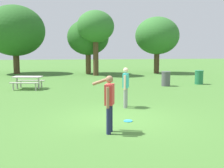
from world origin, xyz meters
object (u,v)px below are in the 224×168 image
object	(u,v)px
person_thrower	(126,85)
person_catcher	(109,100)
trash_can_beside_table	(166,79)
tree_tall_left	(15,31)
tree_far_right	(96,27)
frisbee	(128,121)
picnic_table_near	(28,80)
tree_broad_center	(88,38)
trash_can_further_along	(199,77)
tree_slender_mid	(157,36)

from	to	relation	value
person_thrower	person_catcher	world-z (taller)	same
trash_can_beside_table	tree_tall_left	distance (m)	16.46
person_thrower	tree_far_right	distance (m)	14.57
frisbee	tree_tall_left	world-z (taller)	tree_tall_left
person_catcher	picnic_table_near	size ratio (longest dim) A/B	0.84
frisbee	person_catcher	bearing A→B (deg)	-125.67
picnic_table_near	tree_tall_left	distance (m)	12.12
tree_tall_left	tree_far_right	world-z (taller)	tree_tall_left
trash_can_beside_table	tree_far_right	size ratio (longest dim) A/B	0.16
person_thrower	trash_can_beside_table	xyz separation A→B (m)	(4.01, 6.06, -0.46)
frisbee	tree_broad_center	world-z (taller)	tree_broad_center
person_catcher	trash_can_beside_table	size ratio (longest dim) A/B	1.71
trash_can_beside_table	tree_broad_center	bearing A→B (deg)	112.96
trash_can_further_along	tree_slender_mid	distance (m)	9.63
frisbee	trash_can_beside_table	world-z (taller)	trash_can_beside_table
person_catcher	frisbee	distance (m)	1.68
tree_slender_mid	trash_can_beside_table	bearing A→B (deg)	-105.16
tree_tall_left	person_catcher	bearing A→B (deg)	-73.38
person_catcher	tree_far_right	size ratio (longest dim) A/B	0.28
trash_can_beside_table	tree_far_right	distance (m)	9.75
person_catcher	tree_far_right	xyz separation A→B (m)	(1.44, 17.44, 3.45)
person_thrower	tree_broad_center	xyz separation A→B (m)	(-0.29, 16.20, 2.63)
picnic_table_near	tree_slender_mid	distance (m)	15.16
tree_slender_mid	person_catcher	bearing A→B (deg)	-112.37
frisbee	tree_tall_left	distance (m)	21.16
person_thrower	picnic_table_near	size ratio (longest dim) A/B	0.84
person_thrower	frisbee	bearing A→B (deg)	-100.01
frisbee	tree_slender_mid	bearing A→B (deg)	68.58
tree_slender_mid	person_thrower	bearing A→B (deg)	-112.88
person_catcher	trash_can_beside_table	xyz separation A→B (m)	(5.20, 9.35, -0.48)
picnic_table_near	frisbee	bearing A→B (deg)	-62.31
person_catcher	picnic_table_near	distance (m)	10.06
frisbee	tree_tall_left	xyz separation A→B (m)	(-6.97, 19.53, 4.20)
trash_can_further_along	tree_far_right	world-z (taller)	tree_far_right
person_catcher	tree_tall_left	xyz separation A→B (m)	(-6.16, 20.66, 3.26)
tree_slender_mid	tree_broad_center	bearing A→B (deg)	175.56
person_thrower	picnic_table_near	xyz separation A→B (m)	(-4.73, 6.12, -0.38)
tree_tall_left	trash_can_beside_table	bearing A→B (deg)	-44.85
tree_broad_center	tree_far_right	world-z (taller)	tree_far_right
frisbee	tree_tall_left	bearing A→B (deg)	109.65
picnic_table_near	trash_can_beside_table	xyz separation A→B (m)	(8.73, -0.06, -0.08)
trash_can_beside_table	tree_tall_left	xyz separation A→B (m)	(-11.36, 11.31, 3.73)
person_thrower	person_catcher	size ratio (longest dim) A/B	1.00
trash_can_beside_table	tree_tall_left	bearing A→B (deg)	135.15
trash_can_further_along	tree_tall_left	xyz separation A→B (m)	(-13.97, 10.76, 3.73)
tree_tall_left	tree_broad_center	bearing A→B (deg)	-9.37
person_thrower	tree_broad_center	world-z (taller)	tree_broad_center
trash_can_beside_table	trash_can_further_along	distance (m)	2.66
trash_can_further_along	trash_can_beside_table	bearing A→B (deg)	-168.19
person_thrower	tree_broad_center	size ratio (longest dim) A/B	0.31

